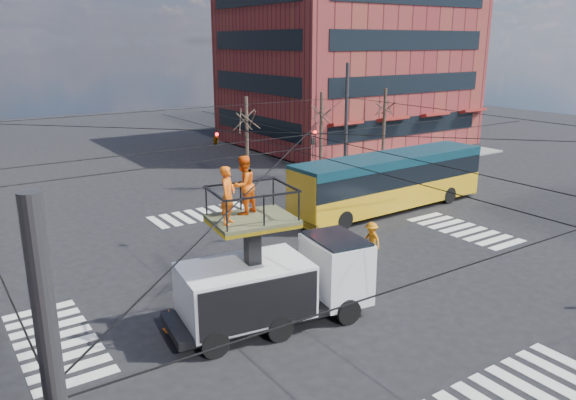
% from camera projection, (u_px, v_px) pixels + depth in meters
% --- Properties ---
extents(ground, '(120.00, 120.00, 0.00)m').
position_uv_depth(ground, '(306.00, 273.00, 23.53)').
color(ground, black).
rests_on(ground, ground).
extents(sidewalk_ne, '(18.00, 18.00, 0.12)m').
position_uv_depth(sidewalk_ne, '(358.00, 146.00, 51.57)').
color(sidewalk_ne, slate).
rests_on(sidewalk_ne, ground).
extents(crosswalks, '(22.40, 22.40, 0.02)m').
position_uv_depth(crosswalks, '(306.00, 273.00, 23.53)').
color(crosswalks, silver).
rests_on(crosswalks, ground).
extents(building_ne, '(20.06, 16.06, 14.00)m').
position_uv_depth(building_ne, '(347.00, 67.00, 52.57)').
color(building_ne, maroon).
rests_on(building_ne, ground).
extents(overhead_network, '(24.24, 24.24, 8.00)m').
position_uv_depth(overhead_network, '(300.00, 172.00, 22.65)').
color(overhead_network, '#2D2D30').
rests_on(overhead_network, ground).
extents(tree_a, '(2.00, 2.00, 6.00)m').
position_uv_depth(tree_a, '(246.00, 119.00, 35.73)').
color(tree_a, '#382B21').
rests_on(tree_a, ground).
extents(tree_b, '(2.00, 2.00, 6.00)m').
position_uv_depth(tree_b, '(321.00, 112.00, 38.96)').
color(tree_b, '#382B21').
rests_on(tree_b, ground).
extents(tree_c, '(2.00, 2.00, 6.00)m').
position_uv_depth(tree_c, '(385.00, 107.00, 42.19)').
color(tree_c, '#382B21').
rests_on(tree_c, ground).
extents(utility_truck, '(7.24, 3.39, 5.86)m').
position_uv_depth(utility_truck, '(275.00, 269.00, 18.88)').
color(utility_truck, black).
rests_on(utility_truck, ground).
extents(city_bus, '(12.90, 2.99, 3.20)m').
position_uv_depth(city_bus, '(390.00, 180.00, 31.99)').
color(city_bus, gold).
rests_on(city_bus, ground).
extents(traffic_cone, '(0.36, 0.36, 0.78)m').
position_uv_depth(traffic_cone, '(169.00, 320.00, 18.79)').
color(traffic_cone, orange).
rests_on(traffic_cone, ground).
extents(worker_ground, '(0.60, 1.22, 2.00)m').
position_uv_depth(worker_ground, '(225.00, 290.00, 19.57)').
color(worker_ground, orange).
rests_on(worker_ground, ground).
extents(flagger, '(0.64, 1.07, 1.62)m').
position_uv_depth(flagger, '(371.00, 240.00, 25.13)').
color(flagger, orange).
rests_on(flagger, ground).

